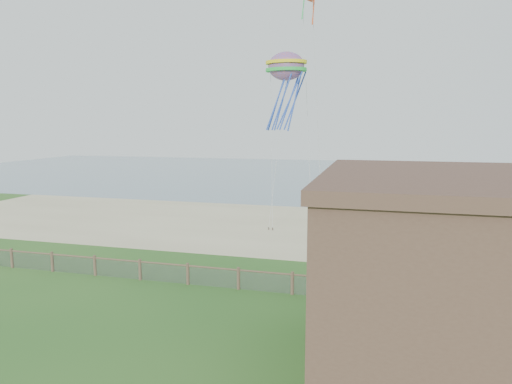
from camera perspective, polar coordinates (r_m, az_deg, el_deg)
ground at (r=20.50m, az=-7.36°, el=-17.64°), size 160.00×160.00×0.00m
sand_beach at (r=40.65m, az=4.44°, el=-4.38°), size 72.00×20.00×0.02m
ocean at (r=83.80m, az=9.92°, el=2.12°), size 160.00×68.00×0.02m
chainlink_fence at (r=25.51m, az=-2.21°, el=-10.90°), size 36.20×0.20×1.25m
motel_deck at (r=24.40m, az=28.58°, el=-13.63°), size 15.00×2.00×0.50m
picnic_table at (r=22.61m, az=12.96°, el=-14.07°), size 2.08×1.62×0.84m
octopus_kite at (r=35.22m, az=3.76°, el=12.75°), size 3.60×2.95×6.43m
kite_red at (r=33.08m, az=7.04°, el=22.45°), size 1.73×1.47×2.10m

